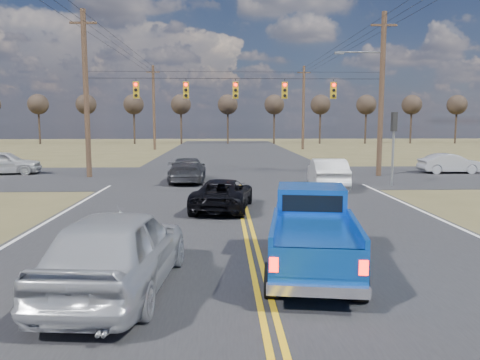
{
  "coord_description": "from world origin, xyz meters",
  "views": [
    {
      "loc": [
        -0.8,
        -10.86,
        3.44
      ],
      "look_at": [
        -0.23,
        4.51,
        1.5
      ],
      "focal_mm": 35.0,
      "sensor_mm": 36.0,
      "label": 1
    }
  ],
  "objects_px": {
    "black_suv": "(223,194)",
    "cross_car_west": "(4,163)",
    "silver_suv": "(118,249)",
    "white_car_queue": "(327,173)",
    "cross_car_east_near": "(450,164)",
    "dgrey_car_queue": "(188,170)",
    "pickup_truck": "(312,233)"
  },
  "relations": [
    {
      "from": "black_suv",
      "to": "cross_car_west",
      "type": "height_order",
      "value": "cross_car_west"
    },
    {
      "from": "silver_suv",
      "to": "white_car_queue",
      "type": "distance_m",
      "value": 16.25
    },
    {
      "from": "black_suv",
      "to": "cross_car_east_near",
      "type": "xyz_separation_m",
      "value": [
        15.02,
        12.22,
        0.04
      ]
    },
    {
      "from": "pickup_truck",
      "to": "dgrey_car_queue",
      "type": "xyz_separation_m",
      "value": [
        -4.03,
        15.97,
        -0.19
      ]
    },
    {
      "from": "dgrey_car_queue",
      "to": "cross_car_east_near",
      "type": "height_order",
      "value": "dgrey_car_queue"
    },
    {
      "from": "dgrey_car_queue",
      "to": "white_car_queue",
      "type": "bearing_deg",
      "value": 159.76
    },
    {
      "from": "pickup_truck",
      "to": "cross_car_east_near",
      "type": "bearing_deg",
      "value": 65.38
    },
    {
      "from": "silver_suv",
      "to": "white_car_queue",
      "type": "relative_size",
      "value": 1.09
    },
    {
      "from": "silver_suv",
      "to": "dgrey_car_queue",
      "type": "distance_m",
      "value": 17.11
    },
    {
      "from": "silver_suv",
      "to": "pickup_truck",
      "type": "bearing_deg",
      "value": -159.68
    },
    {
      "from": "cross_car_west",
      "to": "cross_car_east_near",
      "type": "bearing_deg",
      "value": -99.73
    },
    {
      "from": "pickup_truck",
      "to": "cross_car_east_near",
      "type": "relative_size",
      "value": 1.28
    },
    {
      "from": "dgrey_car_queue",
      "to": "cross_car_east_near",
      "type": "xyz_separation_m",
      "value": [
        17.01,
        3.84,
        -0.04
      ]
    },
    {
      "from": "pickup_truck",
      "to": "white_car_queue",
      "type": "height_order",
      "value": "pickup_truck"
    },
    {
      "from": "white_car_queue",
      "to": "cross_car_east_near",
      "type": "xyz_separation_m",
      "value": [
        9.64,
        6.54,
        -0.12
      ]
    },
    {
      "from": "black_suv",
      "to": "cross_car_east_near",
      "type": "relative_size",
      "value": 1.11
    },
    {
      "from": "silver_suv",
      "to": "dgrey_car_queue",
      "type": "height_order",
      "value": "silver_suv"
    },
    {
      "from": "black_suv",
      "to": "white_car_queue",
      "type": "distance_m",
      "value": 7.82
    },
    {
      "from": "pickup_truck",
      "to": "cross_car_east_near",
      "type": "distance_m",
      "value": 23.69
    },
    {
      "from": "silver_suv",
      "to": "cross_car_west",
      "type": "xyz_separation_m",
      "value": [
        -12.01,
        21.33,
        -0.1
      ]
    },
    {
      "from": "white_car_queue",
      "to": "pickup_truck",
      "type": "bearing_deg",
      "value": 80.8
    },
    {
      "from": "cross_car_west",
      "to": "cross_car_east_near",
      "type": "relative_size",
      "value": 1.14
    },
    {
      "from": "black_suv",
      "to": "cross_car_west",
      "type": "relative_size",
      "value": 0.97
    },
    {
      "from": "pickup_truck",
      "to": "silver_suv",
      "type": "bearing_deg",
      "value": -156.12
    },
    {
      "from": "pickup_truck",
      "to": "black_suv",
      "type": "bearing_deg",
      "value": 113.65
    },
    {
      "from": "pickup_truck",
      "to": "black_suv",
      "type": "distance_m",
      "value": 7.87
    },
    {
      "from": "dgrey_car_queue",
      "to": "cross_car_west",
      "type": "xyz_separation_m",
      "value": [
        -12.14,
        4.23,
        0.08
      ]
    },
    {
      "from": "black_suv",
      "to": "dgrey_car_queue",
      "type": "xyz_separation_m",
      "value": [
        -1.99,
        8.37,
        0.09
      ]
    },
    {
      "from": "black_suv",
      "to": "white_car_queue",
      "type": "height_order",
      "value": "white_car_queue"
    },
    {
      "from": "pickup_truck",
      "to": "cross_car_west",
      "type": "relative_size",
      "value": 1.12
    },
    {
      "from": "pickup_truck",
      "to": "silver_suv",
      "type": "height_order",
      "value": "pickup_truck"
    },
    {
      "from": "silver_suv",
      "to": "white_car_queue",
      "type": "xyz_separation_m",
      "value": [
        7.5,
        14.41,
        -0.1
      ]
    }
  ]
}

